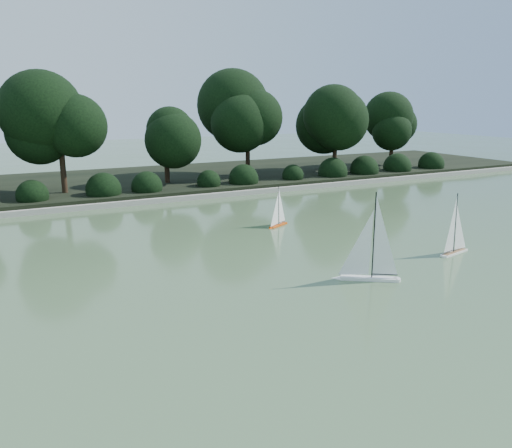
# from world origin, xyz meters

# --- Properties ---
(ground) EXTENTS (80.00, 80.00, 0.00)m
(ground) POSITION_xyz_m (0.00, 0.00, 0.00)
(ground) COLOR #3D5332
(ground) RESTS_ON ground
(pond_coping) EXTENTS (40.00, 0.35, 0.18)m
(pond_coping) POSITION_xyz_m (0.00, 9.00, 0.09)
(pond_coping) COLOR gray
(pond_coping) RESTS_ON ground
(far_bank) EXTENTS (40.00, 8.00, 0.30)m
(far_bank) POSITION_xyz_m (0.00, 13.00, 0.15)
(far_bank) COLOR black
(far_bank) RESTS_ON ground
(tree_line) EXTENTS (26.31, 3.93, 4.39)m
(tree_line) POSITION_xyz_m (1.23, 11.44, 2.64)
(tree_line) COLOR black
(tree_line) RESTS_ON ground
(shrub_hedge) EXTENTS (29.10, 1.10, 1.10)m
(shrub_hedge) POSITION_xyz_m (0.00, 9.90, 0.45)
(shrub_hedge) COLOR black
(shrub_hedge) RESTS_ON ground
(sailboat_white_a) EXTENTS (1.25, 0.94, 1.91)m
(sailboat_white_a) POSITION_xyz_m (1.31, -0.62, 0.30)
(sailboat_white_a) COLOR white
(sailboat_white_a) RESTS_ON ground
(sailboat_white_b) EXTENTS (1.14, 0.39, 1.55)m
(sailboat_white_b) POSITION_xyz_m (4.46, -0.19, 0.24)
(sailboat_white_b) COLOR white
(sailboat_white_b) RESTS_ON ground
(sailboat_orange) EXTENTS (0.87, 0.53, 1.26)m
(sailboat_orange) POSITION_xyz_m (1.95, 4.04, 0.20)
(sailboat_orange) COLOR #D44707
(sailboat_orange) RESTS_ON ground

